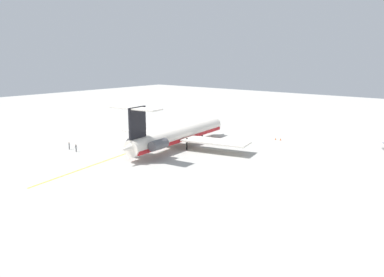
{
  "coord_description": "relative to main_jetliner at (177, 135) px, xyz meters",
  "views": [
    {
      "loc": [
        71.72,
        65.63,
        21.73
      ],
      "look_at": [
        3.73,
        10.03,
        2.72
      ],
      "focal_mm": 35.65,
      "sensor_mm": 36.0,
      "label": 1
    }
  ],
  "objects": [
    {
      "name": "ground",
      "position": [
        -4.84,
        -6.16,
        -3.16
      ],
      "size": [
        289.94,
        289.94,
        0.0
      ],
      "primitive_type": "plane",
      "color": "#B7B5AD"
    },
    {
      "name": "main_jetliner",
      "position": [
        0.0,
        0.0,
        0.0
      ],
      "size": [
        39.77,
        35.17,
        11.58
      ],
      "rotation": [
        0.0,
        0.0,
        3.25
      ],
      "color": "silver",
      "rests_on": "ground"
    },
    {
      "name": "ground_crew_near_nose",
      "position": [
        17.18,
        -18.94,
        -2.05
      ],
      "size": [
        0.28,
        0.44,
        1.75
      ],
      "rotation": [
        0.0,
        0.0,
        0.2
      ],
      "color": "black",
      "rests_on": "ground"
    },
    {
      "name": "ground_crew_near_tail",
      "position": [
        17.45,
        -15.74,
        -2.06
      ],
      "size": [
        0.42,
        0.28,
        1.73
      ],
      "rotation": [
        0.0,
        0.0,
        4.36
      ],
      "color": "black",
      "rests_on": "ground"
    },
    {
      "name": "safety_cone_nose",
      "position": [
        -23.66,
        14.14,
        -2.88
      ],
      "size": [
        0.4,
        0.4,
        0.55
      ],
      "primitive_type": "cone",
      "color": "#EA590F",
      "rests_on": "ground"
    },
    {
      "name": "safety_cone_wingtip",
      "position": [
        -23.96,
        15.38,
        -2.88
      ],
      "size": [
        0.4,
        0.4,
        0.55
      ],
      "primitive_type": "cone",
      "color": "#EA590F",
      "rests_on": "ground"
    },
    {
      "name": "taxiway_centreline",
      "position": [
        -1.11,
        -7.9,
        -3.15
      ],
      "size": [
        77.15,
        15.42,
        0.01
      ],
      "primitive_type": "cube",
      "rotation": [
        0.0,
        0.0,
        3.33
      ],
      "color": "gold",
      "rests_on": "ground"
    }
  ]
}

